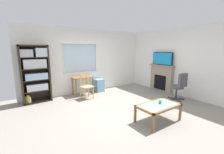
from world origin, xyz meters
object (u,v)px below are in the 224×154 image
object	(u,v)px
fireplace	(161,78)
office_chair	(179,85)
bookshelf	(35,72)
sippy_cup	(160,102)
wooden_chair	(86,86)
desk_under_window	(82,80)
coffee_table	(158,107)
tv	(162,59)
plastic_drawer_unit	(99,85)

from	to	relation	value
fireplace	office_chair	distance (m)	1.20
bookshelf	sippy_cup	size ratio (longest dim) A/B	21.74
bookshelf	wooden_chair	world-z (taller)	bookshelf
office_chair	sippy_cup	size ratio (longest dim) A/B	11.11
desk_under_window	coffee_table	bearing A→B (deg)	-78.63
tv	bookshelf	bearing A→B (deg)	161.19
plastic_drawer_unit	coffee_table	world-z (taller)	plastic_drawer_unit
bookshelf	plastic_drawer_unit	size ratio (longest dim) A/B	3.65
sippy_cup	coffee_table	bearing A→B (deg)	-161.73
bookshelf	desk_under_window	world-z (taller)	bookshelf
fireplace	sippy_cup	xyz separation A→B (m)	(-2.27, -1.72, -0.09)
tv	sippy_cup	distance (m)	2.98
plastic_drawer_unit	desk_under_window	bearing A→B (deg)	-176.30
fireplace	coffee_table	bearing A→B (deg)	-143.52
bookshelf	tv	bearing A→B (deg)	-18.81
wooden_chair	plastic_drawer_unit	distance (m)	1.04
office_chair	coffee_table	bearing A→B (deg)	-161.45
bookshelf	tv	size ratio (longest dim) A/B	2.06
bookshelf	desk_under_window	distance (m)	1.72
tv	wooden_chair	bearing A→B (deg)	162.62
wooden_chair	fireplace	xyz separation A→B (m)	(3.09, -0.96, 0.12)
office_chair	desk_under_window	bearing A→B (deg)	134.64
plastic_drawer_unit	fireplace	distance (m)	2.73
bookshelf	tv	world-z (taller)	bookshelf
fireplace	coffee_table	distance (m)	2.95
office_chair	sippy_cup	bearing A→B (deg)	-161.44
wooden_chair	fireplace	size ratio (longest dim) A/B	0.78
fireplace	office_chair	world-z (taller)	fireplace
bookshelf	wooden_chair	size ratio (longest dim) A/B	2.17
tv	desk_under_window	bearing A→B (deg)	153.81
fireplace	office_chair	bearing A→B (deg)	-112.60
bookshelf	fireplace	world-z (taller)	bookshelf
wooden_chair	coffee_table	distance (m)	2.81
desk_under_window	tv	size ratio (longest dim) A/B	0.85
bookshelf	desk_under_window	xyz separation A→B (m)	(1.65, -0.11, -0.47)
desk_under_window	sippy_cup	world-z (taller)	desk_under_window
sippy_cup	desk_under_window	bearing A→B (deg)	103.12
bookshelf	plastic_drawer_unit	bearing A→B (deg)	-1.35
bookshelf	desk_under_window	bearing A→B (deg)	-3.72
wooden_chair	office_chair	distance (m)	3.35
coffee_table	sippy_cup	world-z (taller)	sippy_cup
bookshelf	plastic_drawer_unit	distance (m)	2.55
plastic_drawer_unit	tv	xyz separation A→B (m)	(2.22, -1.53, 1.15)
desk_under_window	sippy_cup	xyz separation A→B (m)	(0.74, -3.19, -0.11)
plastic_drawer_unit	wooden_chair	bearing A→B (deg)	-146.31
coffee_table	office_chair	bearing A→B (deg)	18.55
tv	coffee_table	bearing A→B (deg)	-143.31
coffee_table	wooden_chair	bearing A→B (deg)	104.89
desk_under_window	plastic_drawer_unit	distance (m)	0.84
wooden_chair	fireplace	world-z (taller)	fireplace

